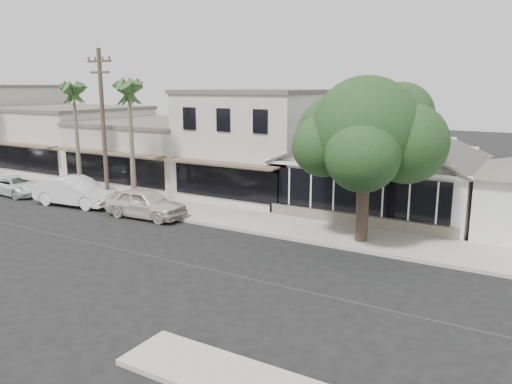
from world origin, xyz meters
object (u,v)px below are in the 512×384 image
Objects in this scene: car_1 at (76,191)px; utility_pole at (103,125)px; car_0 at (146,203)px; car_2 at (17,186)px; shade_tree at (366,135)px.

utility_pole is at bearing -78.68° from car_1.
car_2 is (-11.15, -0.04, -0.17)m from car_0.
car_1 is at bearing -173.82° from shade_tree.
car_2 is 23.06m from shade_tree.
utility_pole is at bearing -175.48° from shade_tree.
car_2 is (-7.62, -0.64, -4.17)m from utility_pole.
car_0 is at bearing -88.12° from car_2.
utility_pole reaches higher than shade_tree.
car_0 is 0.90× the size of car_1.
car_0 is 0.63× the size of shade_tree.
utility_pole is 15.01m from shade_tree.
utility_pole is 1.74× the size of car_1.
shade_tree is (22.59, 1.83, 4.27)m from car_2.
utility_pole is 4.45m from car_1.
car_0 is at bearing -171.10° from shade_tree.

